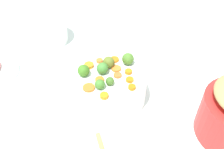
% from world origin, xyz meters
% --- Properties ---
extents(tabletop, '(2.40, 2.40, 0.02)m').
position_xyz_m(tabletop, '(0.00, 0.00, 0.01)').
color(tabletop, white).
rests_on(tabletop, ground).
extents(serving_bowl_carrots, '(0.24, 0.24, 0.10)m').
position_xyz_m(serving_bowl_carrots, '(-0.02, -0.06, 0.07)').
color(serving_bowl_carrots, white).
rests_on(serving_bowl_carrots, tabletop).
extents(carrot_slice_0, '(0.03, 0.03, 0.01)m').
position_xyz_m(carrot_slice_0, '(-0.06, 0.03, 0.13)').
color(carrot_slice_0, orange).
rests_on(carrot_slice_0, serving_bowl_carrots).
extents(carrot_slice_1, '(0.03, 0.03, 0.01)m').
position_xyz_m(carrot_slice_1, '(-0.07, -0.09, 0.13)').
color(carrot_slice_1, orange).
rests_on(carrot_slice_1, serving_bowl_carrots).
extents(carrot_slice_2, '(0.05, 0.05, 0.01)m').
position_xyz_m(carrot_slice_2, '(0.08, -0.04, 0.13)').
color(carrot_slice_2, orange).
rests_on(carrot_slice_2, serving_bowl_carrots).
extents(carrot_slice_3, '(0.03, 0.03, 0.01)m').
position_xyz_m(carrot_slice_3, '(-0.10, -0.06, 0.13)').
color(carrot_slice_3, orange).
rests_on(carrot_slice_3, serving_bowl_carrots).
extents(carrot_slice_4, '(0.05, 0.05, 0.01)m').
position_xyz_m(carrot_slice_4, '(0.04, -0.13, 0.13)').
color(carrot_slice_4, orange).
rests_on(carrot_slice_4, serving_bowl_carrots).
extents(carrot_slice_5, '(0.05, 0.05, 0.01)m').
position_xyz_m(carrot_slice_5, '(0.00, 0.03, 0.13)').
color(carrot_slice_5, orange).
rests_on(carrot_slice_5, serving_bowl_carrots).
extents(carrot_slice_6, '(0.04, 0.04, 0.01)m').
position_xyz_m(carrot_slice_6, '(-0.00, -0.02, 0.13)').
color(carrot_slice_6, orange).
rests_on(carrot_slice_6, serving_bowl_carrots).
extents(carrot_slice_7, '(0.02, 0.02, 0.01)m').
position_xyz_m(carrot_slice_7, '(-0.04, -0.11, 0.13)').
color(carrot_slice_7, orange).
rests_on(carrot_slice_7, serving_bowl_carrots).
extents(carrot_slice_8, '(0.04, 0.04, 0.01)m').
position_xyz_m(carrot_slice_8, '(-0.00, -0.10, 0.13)').
color(carrot_slice_8, orange).
rests_on(carrot_slice_8, serving_bowl_carrots).
extents(carrot_slice_9, '(0.03, 0.03, 0.01)m').
position_xyz_m(carrot_slice_9, '(0.07, -0.09, 0.13)').
color(carrot_slice_9, orange).
rests_on(carrot_slice_9, serving_bowl_carrots).
extents(carrot_slice_10, '(0.04, 0.04, 0.01)m').
position_xyz_m(carrot_slice_10, '(-0.03, -0.08, 0.13)').
color(carrot_slice_10, orange).
rests_on(carrot_slice_10, serving_bowl_carrots).
extents(brussels_sprout_0, '(0.03, 0.03, 0.03)m').
position_xyz_m(brussels_sprout_0, '(-0.04, -0.03, 0.14)').
color(brussels_sprout_0, '#446E28').
rests_on(brussels_sprout_0, serving_bowl_carrots).
extents(brussels_sprout_1, '(0.03, 0.03, 0.03)m').
position_xyz_m(brussels_sprout_1, '(-0.02, 0.01, 0.14)').
color(brussels_sprout_1, '#437E2E').
rests_on(brussels_sprout_1, serving_bowl_carrots).
extents(brussels_sprout_2, '(0.04, 0.04, 0.04)m').
position_xyz_m(brussels_sprout_2, '(0.06, -0.00, 0.14)').
color(brussels_sprout_2, '#427B23').
rests_on(brussels_sprout_2, serving_bowl_carrots).
extents(brussels_sprout_3, '(0.04, 0.04, 0.04)m').
position_xyz_m(brussels_sprout_3, '(0.02, -0.05, 0.14)').
color(brussels_sprout_3, '#458636').
rests_on(brussels_sprout_3, serving_bowl_carrots).
extents(brussels_sprout_4, '(0.04, 0.04, 0.04)m').
position_xyz_m(brussels_sprout_4, '(-0.01, -0.15, 0.14)').
color(brussels_sprout_4, '#4C7E2C').
rests_on(brussels_sprout_4, serving_bowl_carrots).
extents(brussels_sprout_5, '(0.04, 0.04, 0.04)m').
position_xyz_m(brussels_sprout_5, '(0.03, -0.09, 0.14)').
color(brussels_sprout_5, olive).
rests_on(brussels_sprout_5, serving_bowl_carrots).
extents(casserole_dish, '(0.23, 0.23, 0.12)m').
position_xyz_m(casserole_dish, '(0.48, -0.11, 0.08)').
color(casserole_dish, white).
rests_on(casserole_dish, tabletop).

